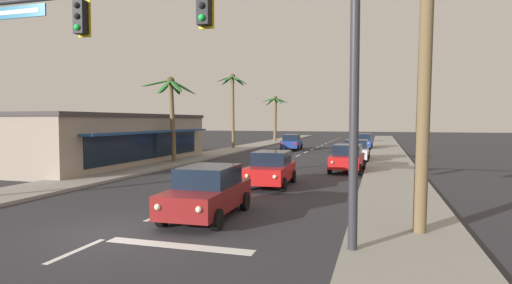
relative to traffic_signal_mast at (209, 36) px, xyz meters
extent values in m
plane|color=#2D2D33|center=(-2.85, 0.07, -5.33)|extent=(220.00, 220.00, 0.00)
cube|color=gray|center=(4.95, 20.07, -5.26)|extent=(3.20, 110.00, 0.14)
cube|color=gray|center=(-10.65, 20.07, -5.26)|extent=(3.20, 110.00, 0.14)
cube|color=silver|center=(-2.85, -1.61, -5.33)|extent=(0.16, 2.00, 0.01)
cube|color=silver|center=(-2.85, 2.47, -5.33)|extent=(0.16, 2.00, 0.01)
cube|color=silver|center=(-2.85, 6.55, -5.33)|extent=(0.16, 2.00, 0.01)
cube|color=silver|center=(-2.85, 10.63, -5.33)|extent=(0.16, 2.00, 0.01)
cube|color=silver|center=(-2.85, 14.71, -5.33)|extent=(0.16, 2.00, 0.01)
cube|color=silver|center=(-2.85, 18.79, -5.33)|extent=(0.16, 2.00, 0.01)
cube|color=silver|center=(-2.85, 22.87, -5.33)|extent=(0.16, 2.00, 0.01)
cube|color=silver|center=(-2.85, 26.96, -5.33)|extent=(0.16, 2.00, 0.01)
cube|color=silver|center=(-2.85, 31.04, -5.33)|extent=(0.16, 2.00, 0.01)
cube|color=silver|center=(-2.85, 35.12, -5.33)|extent=(0.16, 2.00, 0.01)
cube|color=silver|center=(-2.85, 39.20, -5.33)|extent=(0.16, 2.00, 0.01)
cube|color=silver|center=(-2.85, 43.28, -5.33)|extent=(0.16, 2.00, 0.01)
cube|color=silver|center=(-2.85, 47.36, -5.33)|extent=(0.16, 2.00, 0.01)
cube|color=silver|center=(-2.85, 51.44, -5.33)|extent=(0.16, 2.00, 0.01)
cube|color=silver|center=(-2.85, 55.52, -5.33)|extent=(0.16, 2.00, 0.01)
cube|color=silver|center=(-2.85, 59.60, -5.33)|extent=(0.16, 2.00, 0.01)
cube|color=silver|center=(-2.85, 63.68, -5.33)|extent=(0.16, 2.00, 0.01)
cube|color=silver|center=(-2.85, 67.76, -5.33)|extent=(0.16, 2.00, 0.01)
cube|color=silver|center=(-0.65, -0.53, -5.33)|extent=(4.00, 0.44, 0.01)
cylinder|color=#2D2D33|center=(3.62, 0.00, -1.77)|extent=(0.22, 0.22, 7.12)
cube|color=black|center=(-0.13, -0.02, 0.73)|extent=(0.32, 0.26, 0.92)
sphere|color=black|center=(-0.13, -0.16, 0.73)|extent=(0.17, 0.17, 0.17)
sphere|color=#1EE54C|center=(-0.13, -0.16, 0.43)|extent=(0.17, 0.17, 0.17)
cube|color=yellow|center=(-0.13, 0.15, 0.73)|extent=(0.42, 0.03, 1.04)
cube|color=black|center=(-3.89, -0.02, 0.73)|extent=(0.32, 0.26, 0.92)
sphere|color=black|center=(-3.89, -0.16, 1.03)|extent=(0.17, 0.17, 0.17)
sphere|color=black|center=(-3.89, -0.16, 0.73)|extent=(0.17, 0.17, 0.17)
sphere|color=#1EE54C|center=(-3.89, -0.16, 0.43)|extent=(0.17, 0.17, 0.17)
cube|color=yellow|center=(-3.89, 0.15, 0.73)|extent=(0.42, 0.03, 1.04)
cube|color=#196B93|center=(-6.25, 0.00, 1.05)|extent=(2.30, 0.05, 0.36)
cube|color=white|center=(-6.25, -0.02, 1.05)|extent=(1.84, 0.01, 0.12)
cube|color=maroon|center=(-1.17, 2.49, -4.65)|extent=(1.89, 4.35, 0.72)
cube|color=black|center=(-1.17, 2.64, -3.97)|extent=(1.66, 2.25, 0.64)
cylinder|color=black|center=(-0.26, 1.10, -5.01)|extent=(0.24, 0.65, 0.64)
cylinder|color=black|center=(-1.99, 1.05, -5.01)|extent=(0.24, 0.65, 0.64)
cylinder|color=black|center=(-0.35, 3.94, -5.01)|extent=(0.24, 0.65, 0.64)
cylinder|color=black|center=(-2.07, 3.88, -5.01)|extent=(0.24, 0.65, 0.64)
sphere|color=#F9EFC6|center=(-0.48, 0.34, -4.57)|extent=(0.18, 0.18, 0.18)
sphere|color=#F9EFC6|center=(-1.72, 0.30, -4.57)|extent=(0.18, 0.18, 0.18)
cube|color=red|center=(-0.57, 4.67, -4.55)|extent=(0.24, 0.07, 0.20)
cube|color=red|center=(-1.89, 4.63, -4.55)|extent=(0.24, 0.07, 0.20)
cube|color=red|center=(-0.81, 9.39, -4.65)|extent=(1.96, 4.38, 0.72)
cube|color=black|center=(-0.82, 9.54, -3.97)|extent=(1.70, 2.27, 0.64)
cylinder|color=black|center=(0.12, 8.01, -5.01)|extent=(0.25, 0.65, 0.64)
cylinder|color=black|center=(-1.60, 7.93, -5.01)|extent=(0.25, 0.65, 0.64)
cylinder|color=black|center=(-0.02, 10.85, -5.01)|extent=(0.25, 0.65, 0.64)
cylinder|color=black|center=(-1.74, 10.76, -5.01)|extent=(0.25, 0.65, 0.64)
sphere|color=#F9EFC6|center=(-0.09, 7.25, -4.57)|extent=(0.18, 0.18, 0.18)
sphere|color=#F9EFC6|center=(-1.32, 7.19, -4.57)|extent=(0.18, 0.18, 0.18)
cube|color=red|center=(-0.25, 11.58, -4.55)|extent=(0.24, 0.07, 0.20)
cube|color=red|center=(-1.57, 11.51, -4.55)|extent=(0.24, 0.07, 0.20)
cube|color=navy|center=(-4.82, 33.61, -4.65)|extent=(2.01, 4.40, 0.72)
cube|color=black|center=(-4.82, 33.46, -3.97)|extent=(1.73, 2.29, 0.64)
cylinder|color=black|center=(-5.77, 34.97, -5.01)|extent=(0.26, 0.65, 0.64)
cylinder|color=black|center=(-4.05, 35.07, -5.01)|extent=(0.26, 0.65, 0.64)
cylinder|color=black|center=(-5.60, 32.14, -5.01)|extent=(0.26, 0.65, 0.64)
cylinder|color=black|center=(-3.88, 32.24, -5.01)|extent=(0.26, 0.65, 0.64)
sphere|color=#B2B2AD|center=(-5.57, 35.74, -4.57)|extent=(0.18, 0.18, 0.18)
sphere|color=#B2B2AD|center=(-4.33, 35.81, -4.57)|extent=(0.18, 0.18, 0.18)
cube|color=red|center=(-5.36, 31.41, -4.55)|extent=(0.24, 0.07, 0.20)
cube|color=red|center=(-4.04, 31.49, -4.55)|extent=(0.24, 0.07, 0.20)
cube|color=navy|center=(2.47, 37.56, -4.65)|extent=(1.76, 4.30, 0.72)
cube|color=black|center=(2.47, 37.71, -3.97)|extent=(1.60, 2.20, 0.64)
cylinder|color=black|center=(3.34, 36.14, -5.01)|extent=(0.22, 0.64, 0.64)
cylinder|color=black|center=(1.61, 36.14, -5.01)|extent=(0.22, 0.64, 0.64)
cylinder|color=black|center=(3.34, 38.97, -5.01)|extent=(0.22, 0.64, 0.64)
cylinder|color=black|center=(1.61, 38.97, -5.01)|extent=(0.22, 0.64, 0.64)
sphere|color=#B2B2AD|center=(3.09, 35.39, -4.57)|extent=(0.18, 0.18, 0.18)
sphere|color=#B2B2AD|center=(1.85, 35.39, -4.57)|extent=(0.18, 0.18, 0.18)
cube|color=red|center=(3.13, 39.72, -4.55)|extent=(0.24, 0.06, 0.20)
cube|color=red|center=(1.81, 39.72, -4.55)|extent=(0.24, 0.06, 0.20)
cube|color=silver|center=(2.49, 22.93, -4.65)|extent=(1.78, 4.31, 0.72)
cube|color=black|center=(2.49, 23.08, -3.97)|extent=(1.61, 2.21, 0.64)
cylinder|color=black|center=(3.35, 21.51, -5.01)|extent=(0.22, 0.64, 0.64)
cylinder|color=black|center=(1.62, 21.52, -5.01)|extent=(0.22, 0.64, 0.64)
cylinder|color=black|center=(3.36, 24.35, -5.01)|extent=(0.22, 0.64, 0.64)
cylinder|color=black|center=(1.64, 24.35, -5.01)|extent=(0.22, 0.64, 0.64)
sphere|color=#B2B2AD|center=(3.10, 20.76, -4.57)|extent=(0.18, 0.18, 0.18)
sphere|color=#B2B2AD|center=(1.86, 20.76, -4.57)|extent=(0.18, 0.18, 0.18)
cube|color=red|center=(3.16, 25.09, -4.55)|extent=(0.24, 0.06, 0.20)
cube|color=red|center=(1.84, 25.09, -4.55)|extent=(0.24, 0.06, 0.20)
cube|color=red|center=(2.30, 16.27, -4.65)|extent=(1.91, 4.36, 0.72)
cube|color=black|center=(2.30, 16.42, -3.97)|extent=(1.68, 2.26, 0.64)
cylinder|color=black|center=(3.11, 14.82, -5.01)|extent=(0.24, 0.65, 0.64)
cylinder|color=black|center=(1.39, 14.88, -5.01)|extent=(0.24, 0.65, 0.64)
cylinder|color=black|center=(3.21, 17.65, -5.01)|extent=(0.24, 0.65, 0.64)
cylinder|color=black|center=(1.49, 17.72, -5.01)|extent=(0.24, 0.65, 0.64)
sphere|color=#B2B2AD|center=(2.84, 14.08, -4.57)|extent=(0.18, 0.18, 0.18)
sphere|color=#B2B2AD|center=(1.60, 14.12, -4.57)|extent=(0.18, 0.18, 0.18)
cube|color=red|center=(3.04, 18.40, -4.55)|extent=(0.24, 0.07, 0.20)
cube|color=red|center=(1.72, 18.45, -4.55)|extent=(0.24, 0.07, 0.20)
cylinder|color=brown|center=(-10.46, 17.59, -2.32)|extent=(0.58, 0.34, 6.04)
ellipsoid|color=#2D702D|center=(-9.68, 17.80, 0.28)|extent=(1.95, 0.83, 1.16)
ellipsoid|color=#2D702D|center=(-10.10, 18.44, 0.38)|extent=(1.33, 1.94, 0.96)
ellipsoid|color=#2D702D|center=(-10.70, 18.53, 0.33)|extent=(0.65, 2.00, 1.05)
ellipsoid|color=#2D702D|center=(-11.34, 18.19, 0.38)|extent=(1.82, 1.55, 0.96)
ellipsoid|color=#2D702D|center=(-11.48, 17.08, 0.55)|extent=(2.02, 1.37, 0.63)
ellipsoid|color=#2D702D|center=(-10.61, 16.68, 0.24)|extent=(0.47, 1.90, 1.22)
ellipsoid|color=#2D702D|center=(-9.84, 17.00, 0.32)|extent=(1.78, 1.53, 1.08)
sphere|color=#4C4223|center=(-10.58, 17.59, 0.75)|extent=(0.60, 0.60, 0.60)
cylinder|color=brown|center=(-11.39, 33.29, -1.35)|extent=(0.38, 0.31, 7.96)
ellipsoid|color=#2D702D|center=(-10.64, 33.40, 2.27)|extent=(1.70, 0.63, 1.05)
ellipsoid|color=#2D702D|center=(-11.00, 33.96, 2.26)|extent=(1.22, 1.61, 1.06)
ellipsoid|color=#2D702D|center=(-11.68, 34.01, 2.22)|extent=(0.92, 1.65, 1.13)
ellipsoid|color=#2D702D|center=(-12.17, 33.62, 2.30)|extent=(1.71, 1.06, 0.98)
ellipsoid|color=#2D702D|center=(-12.19, 32.89, 2.41)|extent=(1.76, 1.17, 0.77)
ellipsoid|color=#2D702D|center=(-11.55, 32.44, 2.40)|extent=(0.66, 1.80, 0.79)
ellipsoid|color=#2D702D|center=(-10.84, 32.65, 2.44)|extent=(1.50, 1.59, 0.72)
sphere|color=#4C4223|center=(-11.42, 33.29, 2.68)|extent=(0.60, 0.60, 0.60)
cylinder|color=brown|center=(-10.50, 48.99, -2.13)|extent=(0.50, 0.44, 6.40)
ellipsoid|color=#2D702D|center=(-9.57, 49.10, 0.76)|extent=(1.89, 0.63, 0.93)
ellipsoid|color=#2D702D|center=(-10.04, 49.82, 0.85)|extent=(1.23, 1.89, 0.76)
ellipsoid|color=#2D702D|center=(-10.59, 49.90, 0.79)|extent=(0.64, 1.92, 0.88)
ellipsoid|color=#2D702D|center=(-11.24, 49.24, 0.61)|extent=(1.75, 0.90, 1.22)
ellipsoid|color=#2D702D|center=(-11.34, 48.64, 0.87)|extent=(1.94, 1.09, 0.71)
ellipsoid|color=#2D702D|center=(-10.72, 48.08, 0.87)|extent=(0.91, 1.96, 0.72)
ellipsoid|color=#2D702D|center=(-9.86, 48.39, 0.66)|extent=(1.54, 1.53, 1.12)
sphere|color=#4C4223|center=(-10.47, 48.99, 1.11)|extent=(0.60, 0.60, 0.60)
cylinder|color=brown|center=(5.33, 2.07, -0.56)|extent=(0.47, 0.35, 9.54)
cube|color=gray|center=(-15.08, 15.92, -3.63)|extent=(7.64, 17.49, 3.40)
cube|color=#3D3838|center=(-15.08, 15.92, -1.81)|extent=(7.87, 17.67, 0.24)
cube|color=navy|center=(-10.81, 15.92, -2.95)|extent=(1.00, 14.87, 0.12)
cube|color=black|center=(-11.24, 15.92, -3.93)|extent=(0.06, 13.99, 1.80)
camera|label=1|loc=(4.20, -9.85, -2.15)|focal=29.01mm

